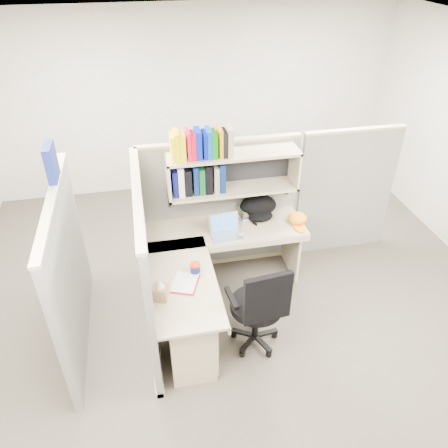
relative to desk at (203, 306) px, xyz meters
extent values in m
plane|color=#353129|center=(0.41, 0.29, -0.44)|extent=(6.00, 6.00, 0.00)
plane|color=#B7B1A5|center=(0.41, 3.29, 0.91)|extent=(6.00, 0.00, 6.00)
plane|color=silver|center=(0.41, 0.29, 2.26)|extent=(6.00, 6.00, 0.00)
cube|color=slate|center=(0.41, 1.19, 0.36)|extent=(1.80, 0.06, 1.60)
cube|color=tan|center=(0.41, 1.19, 1.18)|extent=(1.80, 0.08, 0.03)
cube|color=slate|center=(-0.49, 0.29, 0.36)|extent=(0.06, 1.80, 1.60)
cube|color=tan|center=(-0.49, 0.29, 1.18)|extent=(0.08, 1.80, 0.03)
cube|color=slate|center=(-1.19, 0.29, 0.36)|extent=(0.06, 1.80, 1.60)
cube|color=slate|center=(1.96, 1.19, 0.36)|extent=(1.20, 0.06, 1.60)
cube|color=navy|center=(-1.19, 0.64, 1.35)|extent=(0.07, 0.27, 0.32)
cube|color=white|center=(-0.46, 0.44, 0.76)|extent=(0.00, 0.21, 0.28)
cube|color=tan|center=(0.51, 0.99, 1.11)|extent=(1.40, 0.34, 0.03)
cube|color=tan|center=(0.51, 0.99, 0.70)|extent=(1.40, 0.34, 0.03)
cube|color=tan|center=(-0.18, 0.99, 0.90)|extent=(0.03, 0.34, 0.44)
cube|color=tan|center=(1.19, 0.99, 0.90)|extent=(0.03, 0.34, 0.44)
cube|color=black|center=(0.51, 1.15, 0.90)|extent=(1.38, 0.01, 0.41)
cube|color=#FAE405|center=(-0.11, 0.97, 1.25)|extent=(0.03, 0.20, 0.26)
cube|color=yellow|center=(-0.07, 0.97, 1.27)|extent=(0.05, 0.20, 0.29)
cube|color=#E4DD04|center=(-0.02, 0.97, 1.25)|extent=(0.06, 0.20, 0.26)
cube|color=red|center=(0.05, 0.97, 1.27)|extent=(0.04, 0.20, 0.29)
cube|color=#BA0719|center=(0.09, 0.97, 1.25)|extent=(0.05, 0.20, 0.26)
cube|color=#051B9A|center=(0.14, 0.97, 1.27)|extent=(0.06, 0.20, 0.29)
cube|color=#041289|center=(0.21, 0.97, 1.25)|extent=(0.04, 0.20, 0.26)
cube|color=#0539A9|center=(0.25, 0.97, 1.27)|extent=(0.04, 0.20, 0.29)
cube|color=#0C6607|center=(0.30, 0.97, 1.25)|extent=(0.06, 0.20, 0.26)
cube|color=orange|center=(0.36, 0.97, 1.27)|extent=(0.04, 0.20, 0.29)
cube|color=black|center=(0.41, 0.97, 1.25)|extent=(0.05, 0.20, 0.26)
cube|color=tan|center=(0.46, 0.97, 1.27)|extent=(0.06, 0.20, 0.29)
cube|color=#070B4F|center=(-0.11, 1.01, 0.86)|extent=(0.05, 0.24, 0.29)
cube|color=silver|center=(-0.05, 1.01, 0.87)|extent=(0.06, 0.24, 0.32)
cube|color=black|center=(0.02, 1.01, 0.86)|extent=(0.07, 0.24, 0.29)
cube|color=#071A4E|center=(0.10, 1.01, 0.87)|extent=(0.05, 0.24, 0.32)
cube|color=#09441B|center=(0.17, 1.01, 0.86)|extent=(0.06, 0.24, 0.29)
cube|color=black|center=(0.24, 1.01, 0.87)|extent=(0.07, 0.24, 0.32)
cube|color=gray|center=(0.32, 1.01, 0.86)|extent=(0.05, 0.24, 0.29)
cube|color=#081C51|center=(0.38, 1.01, 0.87)|extent=(0.06, 0.24, 0.32)
cube|color=tan|center=(0.41, 0.86, 0.28)|extent=(1.74, 0.60, 0.03)
cube|color=tan|center=(-0.16, 0.09, 0.28)|extent=(0.60, 1.34, 0.03)
cube|color=tan|center=(0.41, 0.56, 0.24)|extent=(1.74, 0.02, 0.07)
cube|color=tan|center=(0.14, 0.09, 0.24)|extent=(0.02, 1.34, 0.07)
cube|color=tan|center=(-0.16, -0.26, -0.10)|extent=(0.40, 0.55, 0.68)
cube|color=tan|center=(0.05, -0.26, 0.10)|extent=(0.02, 0.50, 0.16)
cube|color=tan|center=(0.05, -0.26, -0.08)|extent=(0.02, 0.50, 0.16)
cube|color=tan|center=(0.05, -0.26, -0.30)|extent=(0.02, 0.50, 0.22)
cube|color=#B2B2B7|center=(0.06, -0.26, 0.10)|extent=(0.01, 0.12, 0.01)
cube|color=tan|center=(1.21, 0.89, -0.09)|extent=(0.03, 0.55, 0.70)
cylinder|color=navy|center=(-0.04, 0.18, 0.33)|extent=(0.10, 0.10, 0.09)
cylinder|color=red|center=(-0.04, 0.18, 0.38)|extent=(0.10, 0.10, 0.02)
ellipsoid|color=#8091B5|center=(0.54, 0.68, 0.31)|extent=(0.10, 0.08, 0.03)
cylinder|color=white|center=(0.36, 0.97, 0.35)|extent=(0.09, 0.09, 0.11)
cylinder|color=black|center=(0.49, -0.16, 0.08)|extent=(0.50, 0.50, 0.08)
cube|color=black|center=(0.51, -0.39, 0.37)|extent=(0.44, 0.10, 0.50)
cylinder|color=black|center=(0.49, -0.16, -0.13)|extent=(0.07, 0.07, 0.44)
cylinder|color=black|center=(0.49, -0.16, -0.38)|extent=(0.48, 0.48, 0.11)
cube|color=black|center=(0.24, -0.19, 0.24)|extent=(0.07, 0.29, 0.04)
cube|color=black|center=(0.74, -0.14, 0.24)|extent=(0.07, 0.29, 0.04)
camera|label=1|loc=(-0.42, -3.03, 3.02)|focal=35.00mm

